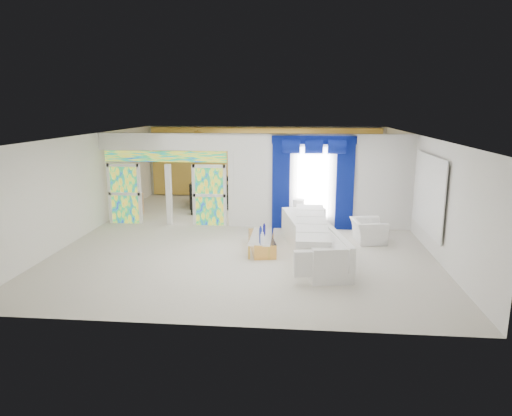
# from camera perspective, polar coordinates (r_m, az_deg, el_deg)

# --- Properties ---
(floor) EXTENTS (12.00, 12.00, 0.00)m
(floor) POSITION_cam_1_polar(r_m,az_deg,el_deg) (14.04, -0.77, -3.29)
(floor) COLOR #B7AF9E
(floor) RESTS_ON ground
(dividing_wall) EXTENTS (5.70, 0.18, 3.00)m
(dividing_wall) POSITION_cam_1_polar(r_m,az_deg,el_deg) (14.64, 8.05, 3.25)
(dividing_wall) COLOR white
(dividing_wall) RESTS_ON ground
(dividing_header) EXTENTS (4.30, 0.18, 0.55)m
(dividing_header) POSITION_cam_1_polar(r_m,az_deg,el_deg) (15.09, -11.32, 8.10)
(dividing_header) COLOR white
(dividing_header) RESTS_ON dividing_wall
(stained_panel_left) EXTENTS (0.95, 0.04, 2.00)m
(stained_panel_left) POSITION_cam_1_polar(r_m,az_deg,el_deg) (15.78, -16.02, 1.72)
(stained_panel_left) COLOR #994C3F
(stained_panel_left) RESTS_ON ground
(stained_panel_right) EXTENTS (0.95, 0.04, 2.00)m
(stained_panel_right) POSITION_cam_1_polar(r_m,az_deg,el_deg) (14.98, -5.80, 1.59)
(stained_panel_right) COLOR #994C3F
(stained_panel_right) RESTS_ON ground
(stained_transom) EXTENTS (4.00, 0.05, 0.35)m
(stained_transom) POSITION_cam_1_polar(r_m,az_deg,el_deg) (15.14, -11.24, 6.31)
(stained_transom) COLOR #994C3F
(stained_transom) RESTS_ON dividing_header
(window_pane) EXTENTS (1.00, 0.02, 2.30)m
(window_pane) POSITION_cam_1_polar(r_m,az_deg,el_deg) (14.54, 7.07, 3.02)
(window_pane) COLOR white
(window_pane) RESTS_ON dividing_wall
(blue_drape_left) EXTENTS (0.55, 0.10, 2.80)m
(blue_drape_left) POSITION_cam_1_polar(r_m,az_deg,el_deg) (14.52, 3.12, 2.88)
(blue_drape_left) COLOR #04074E
(blue_drape_left) RESTS_ON ground
(blue_drape_right) EXTENTS (0.55, 0.10, 2.80)m
(blue_drape_right) POSITION_cam_1_polar(r_m,az_deg,el_deg) (14.58, 11.00, 2.71)
(blue_drape_right) COLOR #04074E
(blue_drape_right) RESTS_ON ground
(blue_pelmet) EXTENTS (2.60, 0.12, 0.25)m
(blue_pelmet) POSITION_cam_1_polar(r_m,az_deg,el_deg) (14.34, 7.22, 8.40)
(blue_pelmet) COLOR #04074E
(blue_pelmet) RESTS_ON dividing_wall
(wall_mirror) EXTENTS (0.04, 2.70, 1.90)m
(wall_mirror) POSITION_cam_1_polar(r_m,az_deg,el_deg) (13.12, 20.72, 1.70)
(wall_mirror) COLOR white
(wall_mirror) RESTS_ON ground
(gold_curtains) EXTENTS (9.70, 0.12, 2.90)m
(gold_curtains) POSITION_cam_1_polar(r_m,az_deg,el_deg) (19.52, 1.05, 5.70)
(gold_curtains) COLOR gold
(gold_curtains) RESTS_ON ground
(white_sofa) EXTENTS (1.74, 4.40, 0.82)m
(white_sofa) POSITION_cam_1_polar(r_m,az_deg,el_deg) (12.13, 6.98, -3.95)
(white_sofa) COLOR white
(white_sofa) RESTS_ON ground
(coffee_table) EXTENTS (0.90, 1.80, 0.38)m
(coffee_table) POSITION_cam_1_polar(r_m,az_deg,el_deg) (12.51, 0.70, -4.39)
(coffee_table) COLOR gold
(coffee_table) RESTS_ON ground
(console_table) EXTENTS (1.22, 0.41, 0.41)m
(console_table) POSITION_cam_1_polar(r_m,az_deg,el_deg) (14.57, 6.45, -1.96)
(console_table) COLOR silver
(console_table) RESTS_ON ground
(table_lamp) EXTENTS (0.36, 0.36, 0.58)m
(table_lamp) POSITION_cam_1_polar(r_m,az_deg,el_deg) (14.45, 5.31, -0.04)
(table_lamp) COLOR silver
(table_lamp) RESTS_ON console_table
(armchair) EXTENTS (1.00, 1.11, 0.65)m
(armchair) POSITION_cam_1_polar(r_m,az_deg,el_deg) (13.58, 13.77, -2.78)
(armchair) COLOR white
(armchair) RESTS_ON ground
(grand_piano) EXTENTS (1.62, 2.05, 0.99)m
(grand_piano) POSITION_cam_1_polar(r_m,az_deg,el_deg) (18.18, -5.43, 1.92)
(grand_piano) COLOR black
(grand_piano) RESTS_ON ground
(piano_bench) EXTENTS (0.97, 0.43, 0.32)m
(piano_bench) POSITION_cam_1_polar(r_m,az_deg,el_deg) (16.71, -6.41, -0.23)
(piano_bench) COLOR black
(piano_bench) RESTS_ON ground
(tv_console) EXTENTS (0.56, 0.52, 0.77)m
(tv_console) POSITION_cam_1_polar(r_m,az_deg,el_deg) (17.03, -14.83, 0.45)
(tv_console) COLOR tan
(tv_console) RESTS_ON ground
(chandelier) EXTENTS (0.60, 0.60, 0.60)m
(chandelier) POSITION_cam_1_polar(r_m,az_deg,el_deg) (17.28, -7.27, 8.53)
(chandelier) COLOR gold
(chandelier) RESTS_ON ceiling
(decanters) EXTENTS (0.20, 1.01, 0.23)m
(decanters) POSITION_cam_1_polar(r_m,az_deg,el_deg) (12.52, 0.72, -3.07)
(decanters) COLOR navy
(decanters) RESTS_ON coffee_table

